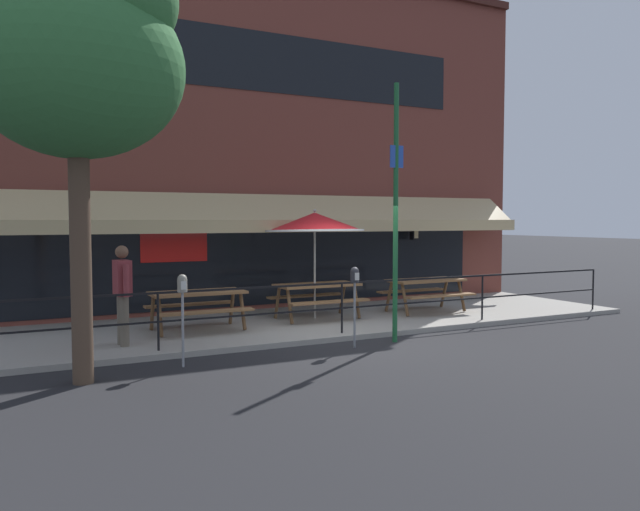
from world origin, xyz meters
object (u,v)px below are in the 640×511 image
(parking_meter_near, at_px, (182,292))
(street_sign_pole, at_px, (396,211))
(picnic_table_right, at_px, (426,286))
(patio_umbrella_centre, at_px, (315,223))
(picnic_table_left, at_px, (198,299))
(picnic_table_centre, at_px, (317,291))
(street_tree_curbside, at_px, (83,56))
(pedestrian_walking, at_px, (122,290))
(parking_meter_far, at_px, (355,283))

(parking_meter_near, height_order, street_sign_pole, street_sign_pole)
(picnic_table_right, bearing_deg, patio_umbrella_centre, 172.27)
(street_sign_pole, bearing_deg, parking_meter_near, -177.79)
(picnic_table_left, xyz_separation_m, parking_meter_near, (-0.93, -2.41, 0.44))
(picnic_table_left, xyz_separation_m, picnic_table_centre, (2.70, 0.21, 0.00))
(picnic_table_right, distance_m, parking_meter_near, 6.77)
(picnic_table_right, height_order, street_tree_curbside, street_tree_curbside)
(pedestrian_walking, xyz_separation_m, parking_meter_far, (3.67, -1.54, 0.09))
(parking_meter_far, bearing_deg, patio_umbrella_centre, 78.06)
(picnic_table_centre, xyz_separation_m, parking_meter_near, (-3.63, -2.61, 0.44))
(picnic_table_right, relative_size, parking_meter_far, 1.27)
(picnic_table_left, bearing_deg, pedestrian_walking, -152.23)
(pedestrian_walking, height_order, parking_meter_far, pedestrian_walking)
(picnic_table_right, xyz_separation_m, parking_meter_near, (-6.33, -2.37, 0.44))
(picnic_table_left, distance_m, picnic_table_right, 5.40)
(parking_meter_near, bearing_deg, street_tree_curbside, -165.84)
(picnic_table_centre, bearing_deg, patio_umbrella_centre, 90.00)
(patio_umbrella_centre, xyz_separation_m, parking_meter_far, (-0.57, -2.68, -1.03))
(patio_umbrella_centre, distance_m, parking_meter_far, 2.93)
(patio_umbrella_centre, bearing_deg, picnic_table_right, -7.73)
(picnic_table_left, height_order, patio_umbrella_centre, patio_umbrella_centre)
(pedestrian_walking, height_order, street_sign_pole, street_sign_pole)
(picnic_table_right, distance_m, parking_meter_far, 4.03)
(picnic_table_right, bearing_deg, street_tree_curbside, -160.57)
(street_sign_pole, distance_m, street_tree_curbside, 5.75)
(parking_meter_near, distance_m, street_sign_pole, 4.18)
(picnic_table_right, relative_size, street_tree_curbside, 0.30)
(parking_meter_far, relative_size, street_sign_pole, 0.30)
(pedestrian_walking, bearing_deg, picnic_table_centre, 13.48)
(picnic_table_left, xyz_separation_m, parking_meter_far, (2.13, -2.35, 0.44))
(parking_meter_far, bearing_deg, parking_meter_near, -178.91)
(picnic_table_centre, relative_size, picnic_table_right, 1.00)
(pedestrian_walking, height_order, street_tree_curbside, street_tree_curbside)
(parking_meter_far, bearing_deg, picnic_table_centre, 77.50)
(picnic_table_right, relative_size, patio_umbrella_centre, 0.76)
(parking_meter_near, relative_size, street_tree_curbside, 0.24)
(street_sign_pole, bearing_deg, street_tree_curbside, -174.64)
(picnic_table_right, height_order, parking_meter_near, parking_meter_near)
(patio_umbrella_centre, bearing_deg, pedestrian_walking, -164.94)
(pedestrian_walking, distance_m, street_sign_pole, 4.99)
(patio_umbrella_centre, bearing_deg, street_tree_curbside, -148.37)
(parking_meter_near, bearing_deg, pedestrian_walking, 110.84)
(picnic_table_centre, distance_m, picnic_table_right, 2.71)
(parking_meter_far, bearing_deg, picnic_table_right, 35.31)
(picnic_table_left, distance_m, street_tree_curbside, 5.18)
(picnic_table_right, xyz_separation_m, parking_meter_far, (-3.27, -2.31, 0.44))
(patio_umbrella_centre, distance_m, street_sign_pole, 2.62)
(parking_meter_near, bearing_deg, picnic_table_left, 68.92)
(parking_meter_near, bearing_deg, parking_meter_far, 1.09)
(patio_umbrella_centre, relative_size, parking_meter_far, 1.67)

